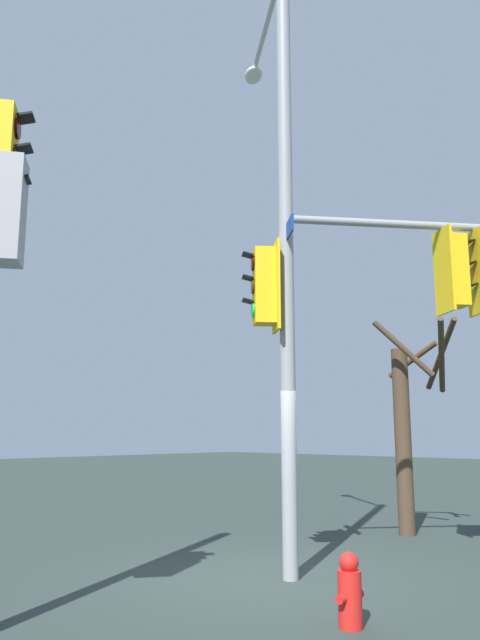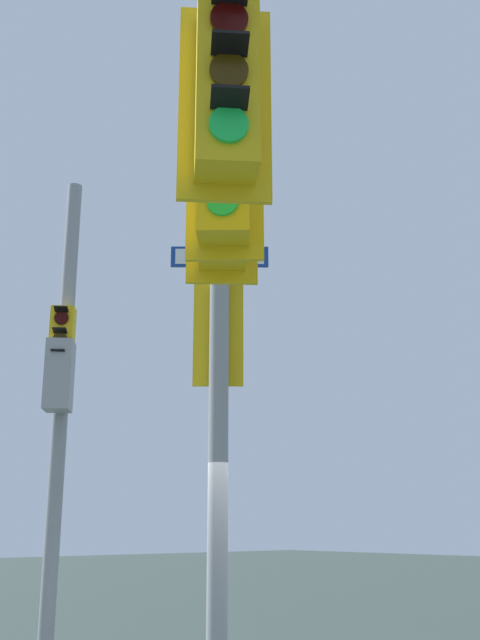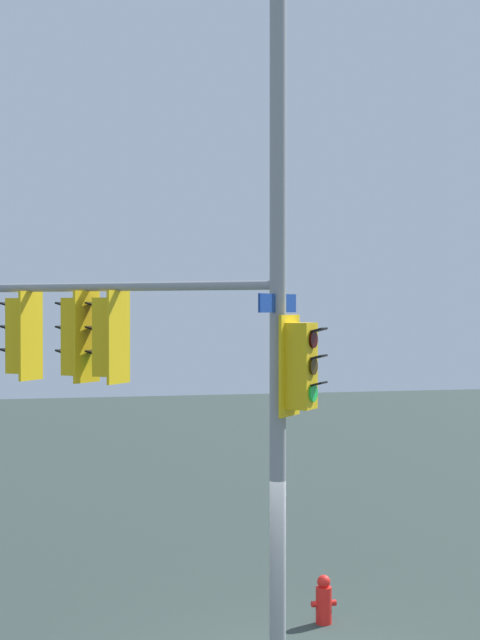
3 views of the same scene
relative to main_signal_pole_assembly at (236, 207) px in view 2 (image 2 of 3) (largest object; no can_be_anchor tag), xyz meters
name	(u,v)px [view 2 (image 2 of 3)]	position (x,y,z in m)	size (l,w,h in m)	color
main_signal_pole_assembly	(236,207)	(0.00, 0.00, 0.00)	(4.47, 5.76, 9.63)	gray
secondary_pole_assembly	(61,385)	(5.51, -1.10, -0.81)	(0.73, 0.64, 7.46)	gray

